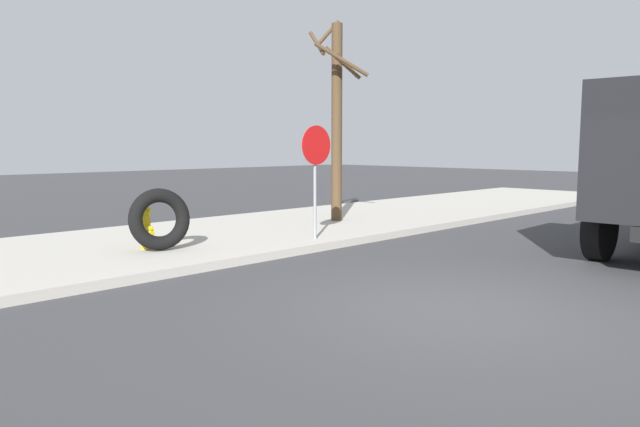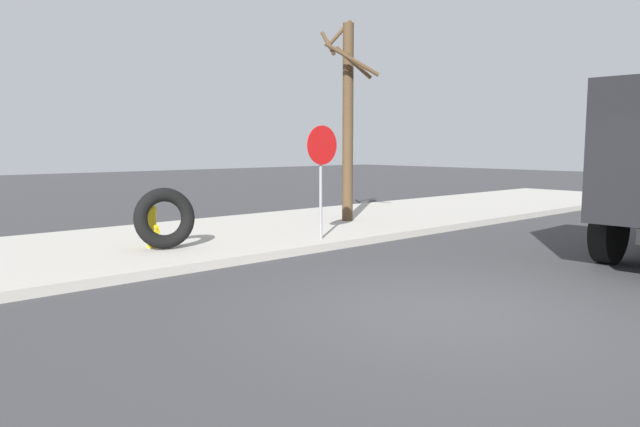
{
  "view_description": "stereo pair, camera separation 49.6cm",
  "coord_description": "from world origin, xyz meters",
  "px_view_note": "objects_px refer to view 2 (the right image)",
  "views": [
    {
      "loc": [
        -6.04,
        -3.73,
        1.98
      ],
      "look_at": [
        0.54,
        2.9,
        0.9
      ],
      "focal_mm": 32.93,
      "sensor_mm": 36.0,
      "label": 1
    },
    {
      "loc": [
        -5.68,
        -4.07,
        1.98
      ],
      "look_at": [
        0.54,
        2.9,
        0.9
      ],
      "focal_mm": 32.93,
      "sensor_mm": 36.0,
      "label": 2
    }
  ],
  "objects_px": {
    "stop_sign": "(322,161)",
    "bare_tree": "(348,115)",
    "fire_hydrant": "(151,225)",
    "loose_tire": "(165,218)"
  },
  "relations": [
    {
      "from": "stop_sign",
      "to": "bare_tree",
      "type": "distance_m",
      "value": 3.13
    },
    {
      "from": "fire_hydrant",
      "to": "loose_tire",
      "type": "bearing_deg",
      "value": -71.4
    },
    {
      "from": "loose_tire",
      "to": "bare_tree",
      "type": "height_order",
      "value": "bare_tree"
    },
    {
      "from": "fire_hydrant",
      "to": "stop_sign",
      "type": "bearing_deg",
      "value": -24.38
    },
    {
      "from": "fire_hydrant",
      "to": "stop_sign",
      "type": "relative_size",
      "value": 0.35
    },
    {
      "from": "bare_tree",
      "to": "fire_hydrant",
      "type": "bearing_deg",
      "value": -175.73
    },
    {
      "from": "fire_hydrant",
      "to": "loose_tire",
      "type": "distance_m",
      "value": 0.35
    },
    {
      "from": "fire_hydrant",
      "to": "bare_tree",
      "type": "distance_m",
      "value": 5.77
    },
    {
      "from": "stop_sign",
      "to": "bare_tree",
      "type": "height_order",
      "value": "bare_tree"
    },
    {
      "from": "loose_tire",
      "to": "bare_tree",
      "type": "distance_m",
      "value": 5.65
    }
  ]
}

